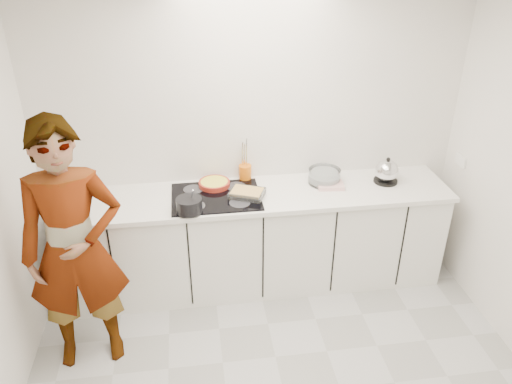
{
  "coord_description": "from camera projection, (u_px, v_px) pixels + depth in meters",
  "views": [
    {
      "loc": [
        -0.53,
        -2.31,
        2.89
      ],
      "look_at": [
        -0.05,
        1.05,
        1.05
      ],
      "focal_mm": 35.0,
      "sensor_mm": 36.0,
      "label": 1
    }
  ],
  "objects": [
    {
      "name": "cook",
      "position": [
        75.0,
        250.0,
        3.37
      ],
      "size": [
        0.73,
        0.53,
        1.89
      ],
      "primitive_type": "imported",
      "rotation": [
        0.0,
        0.0,
        0.11
      ],
      "color": "white",
      "rests_on": "floor"
    },
    {
      "name": "tart_dish",
      "position": [
        214.0,
        183.0,
        4.21
      ],
      "size": [
        0.27,
        0.27,
        0.04
      ],
      "color": "#A42A1B",
      "rests_on": "hob"
    },
    {
      "name": "hob",
      "position": [
        216.0,
        197.0,
        4.07
      ],
      "size": [
        0.72,
        0.54,
        0.01
      ],
      "primitive_type": "cube",
      "color": "black",
      "rests_on": "countertop"
    },
    {
      "name": "wall_back",
      "position": [
        253.0,
        135.0,
        4.23
      ],
      "size": [
        3.6,
        0.0,
        2.6
      ],
      "primitive_type": "cube",
      "color": "white",
      "rests_on": "ground"
    },
    {
      "name": "base_cabinets",
      "position": [
        258.0,
        241.0,
        4.36
      ],
      "size": [
        3.2,
        0.58,
        0.87
      ],
      "primitive_type": "cube",
      "color": "white",
      "rests_on": "floor"
    },
    {
      "name": "kettle",
      "position": [
        387.0,
        172.0,
        4.27
      ],
      "size": [
        0.26,
        0.26,
        0.23
      ],
      "color": "black",
      "rests_on": "countertop"
    },
    {
      "name": "mixing_bowl",
      "position": [
        324.0,
        177.0,
        4.28
      ],
      "size": [
        0.31,
        0.31,
        0.13
      ],
      "color": "silver",
      "rests_on": "countertop"
    },
    {
      "name": "tea_towel",
      "position": [
        330.0,
        185.0,
        4.23
      ],
      "size": [
        0.23,
        0.18,
        0.04
      ],
      "primitive_type": "cube",
      "rotation": [
        0.0,
        0.0,
        -0.1
      ],
      "color": "white",
      "rests_on": "countertop"
    },
    {
      "name": "saucepan",
      "position": [
        189.0,
        205.0,
        3.83
      ],
      "size": [
        0.24,
        0.24,
        0.19
      ],
      "color": "black",
      "rests_on": "hob"
    },
    {
      "name": "countertop",
      "position": [
        258.0,
        195.0,
        4.15
      ],
      "size": [
        3.24,
        0.64,
        0.04
      ],
      "primitive_type": "cube",
      "color": "white",
      "rests_on": "base_cabinets"
    },
    {
      "name": "utensil_crock",
      "position": [
        245.0,
        173.0,
        4.33
      ],
      "size": [
        0.14,
        0.14,
        0.14
      ],
      "primitive_type": "cylinder",
      "rotation": [
        0.0,
        0.0,
        -0.39
      ],
      "color": "orange",
      "rests_on": "countertop"
    },
    {
      "name": "baking_dish",
      "position": [
        247.0,
        193.0,
        4.05
      ],
      "size": [
        0.33,
        0.29,
        0.05
      ],
      "color": "silver",
      "rests_on": "hob"
    }
  ]
}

